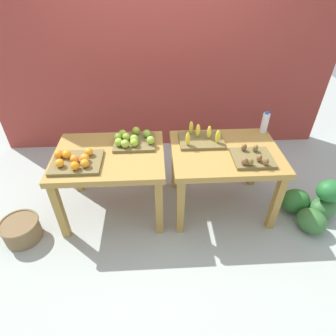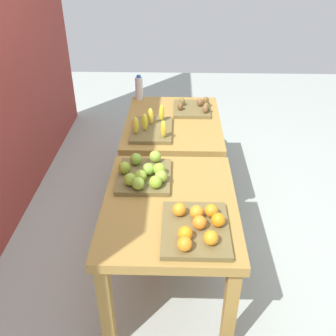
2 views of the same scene
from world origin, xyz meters
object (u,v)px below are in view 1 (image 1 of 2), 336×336
watermelon_pile (313,205)px  apple_bin (133,140)px  display_table_right (225,159)px  kiwi_bin (253,158)px  banana_crate (201,138)px  wicker_basket (21,230)px  water_bottle (265,123)px  display_table_left (110,163)px  orange_bin (76,161)px

watermelon_pile → apple_bin: bearing=167.4°
display_table_right → kiwi_bin: size_ratio=2.89×
kiwi_bin → watermelon_pile: bearing=-5.3°
apple_bin → watermelon_pile: (1.82, -0.41, -0.60)m
banana_crate → wicker_basket: 1.96m
display_table_right → watermelon_pile: 1.06m
banana_crate → water_bottle: 0.71m
display_table_left → kiwi_bin: (1.32, -0.17, 0.13)m
banana_crate → wicker_basket: (-1.78, -0.52, -0.65)m
orange_bin → banana_crate: bearing=15.0°
display_table_left → apple_bin: (0.22, 0.17, 0.15)m
kiwi_bin → orange_bin: bearing=179.1°
display_table_left → kiwi_bin: size_ratio=2.89×
orange_bin → kiwi_bin: (1.59, -0.02, -0.01)m
kiwi_bin → wicker_basket: kiwi_bin is taller
banana_crate → orange_bin: bearing=-165.0°
display_table_left → apple_bin: bearing=37.0°
orange_bin → water_bottle: size_ratio=1.91×
orange_bin → water_bottle: (1.85, 0.48, 0.07)m
display_table_left → banana_crate: (0.90, 0.17, 0.14)m
orange_bin → banana_crate: 1.21m
banana_crate → kiwi_bin: banana_crate is taller
display_table_left → apple_bin: size_ratio=2.45×
kiwi_bin → watermelon_pile: 0.93m
orange_bin → watermelon_pile: size_ratio=0.70×
water_bottle → watermelon_pile: water_bottle is taller
display_table_right → banana_crate: bearing=142.5°
apple_bin → watermelon_pile: apple_bin is taller
water_bottle → watermelon_pile: 0.99m
display_table_left → water_bottle: 1.63m
orange_bin → water_bottle: 1.91m
apple_bin → display_table_right: bearing=-10.6°
apple_bin → kiwi_bin: (1.10, -0.34, -0.02)m
banana_crate → kiwi_bin: 0.54m
watermelon_pile → wicker_basket: 2.92m
display_table_right → wicker_basket: size_ratio=2.83×
orange_bin → apple_bin: bearing=32.7°
display_table_right → watermelon_pile: display_table_right is taller
apple_bin → banana_crate: 0.68m
orange_bin → kiwi_bin: size_ratio=1.22×
display_table_left → apple_bin: 0.32m
banana_crate → water_bottle: size_ratio=1.91×
display_table_left → watermelon_pile: display_table_left is taller
display_table_left → kiwi_bin: 1.34m
display_table_left → watermelon_pile: (2.05, -0.24, -0.45)m
display_table_right → watermelon_pile: size_ratio=1.66×
apple_bin → water_bottle: (1.36, 0.16, 0.06)m
water_bottle → wicker_basket: water_bottle is taller
display_table_left → wicker_basket: 1.07m
apple_bin → kiwi_bin: bearing=-17.2°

